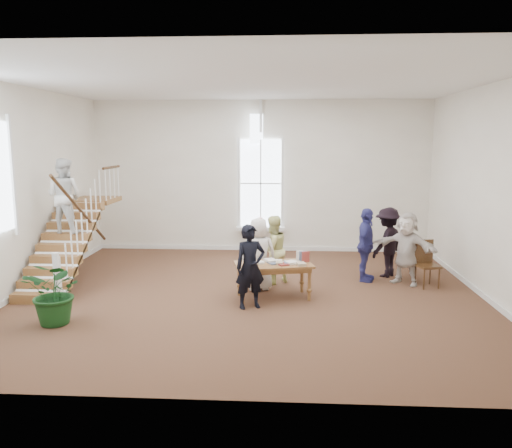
# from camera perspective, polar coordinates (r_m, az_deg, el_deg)

# --- Properties ---
(ground) EXTENTS (10.00, 10.00, 0.00)m
(ground) POSITION_cam_1_polar(r_m,az_deg,el_deg) (10.99, -0.62, -8.06)
(ground) COLOR #44271B
(ground) RESTS_ON ground
(room_shell) EXTENTS (10.49, 10.00, 10.00)m
(room_shell) POSITION_cam_1_polar(r_m,az_deg,el_deg) (15.14, 0.52, -1.58)
(room_shell) COLOR silver
(room_shell) RESTS_ON ground
(staircase) EXTENTS (1.10, 4.10, 2.92)m
(staircase) POSITION_cam_1_polar(r_m,az_deg,el_deg) (12.41, -20.82, 1.03)
(staircase) COLOR brown
(staircase) RESTS_ON ground
(library_table) EXTENTS (1.74, 1.14, 0.82)m
(library_table) POSITION_cam_1_polar(r_m,az_deg,el_deg) (10.59, 2.06, -4.97)
(library_table) COLOR brown
(library_table) RESTS_ON ground
(police_officer) EXTENTS (0.72, 0.61, 1.69)m
(police_officer) POSITION_cam_1_polar(r_m,az_deg,el_deg) (9.93, -0.66, -4.90)
(police_officer) COLOR black
(police_officer) RESTS_ON ground
(elderly_woman) EXTENTS (0.89, 0.68, 1.63)m
(elderly_woman) POSITION_cam_1_polar(r_m,az_deg,el_deg) (11.15, 0.30, -3.45)
(elderly_woman) COLOR silver
(elderly_woman) RESTS_ON ground
(person_yellow) EXTENTS (0.99, 0.96, 1.61)m
(person_yellow) POSITION_cam_1_polar(r_m,az_deg,el_deg) (11.63, 1.91, -2.97)
(person_yellow) COLOR #EDEB94
(person_yellow) RESTS_ON ground
(woman_cluster_a) EXTENTS (0.71, 1.11, 1.75)m
(woman_cluster_a) POSITION_cam_1_polar(r_m,az_deg,el_deg) (12.09, 12.43, -2.36)
(woman_cluster_a) COLOR navy
(woman_cluster_a) RESTS_ON ground
(woman_cluster_b) EXTENTS (1.21, 1.25, 1.71)m
(woman_cluster_b) POSITION_cam_1_polar(r_m,az_deg,el_deg) (12.64, 14.79, -2.03)
(woman_cluster_b) COLOR black
(woman_cluster_b) RESTS_ON ground
(woman_cluster_c) EXTENTS (1.55, 1.37, 1.70)m
(woman_cluster_c) POSITION_cam_1_polar(r_m,az_deg,el_deg) (12.08, 16.79, -2.68)
(woman_cluster_c) COLOR silver
(woman_cluster_c) RESTS_ON ground
(floor_plant) EXTENTS (1.27, 1.17, 1.20)m
(floor_plant) POSITION_cam_1_polar(r_m,az_deg,el_deg) (9.82, -21.85, -7.26)
(floor_plant) COLOR #133E16
(floor_plant) RESTS_ON ground
(side_chair) EXTENTS (0.57, 0.57, 1.06)m
(side_chair) POSITION_cam_1_polar(r_m,az_deg,el_deg) (12.12, 18.84, -3.97)
(side_chair) COLOR #341C0E
(side_chair) RESTS_ON ground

